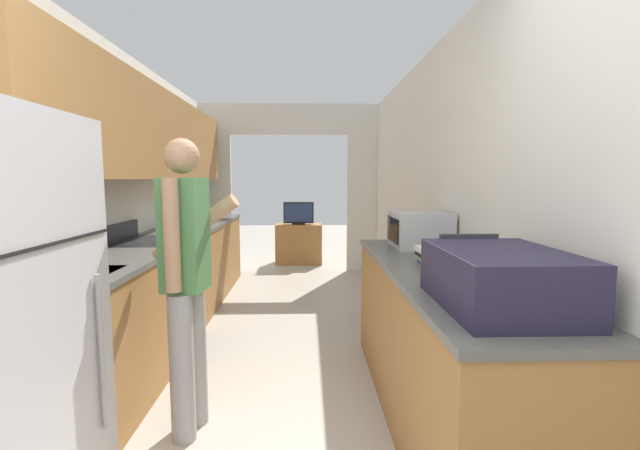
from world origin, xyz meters
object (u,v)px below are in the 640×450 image
object	(u,v)px
suitcase	(500,278)
knife	(176,232)
microwave	(420,229)
book_stack	(439,257)
person	(186,279)
television	(299,213)
range_oven	(156,293)
tv_cabinet	(299,244)

from	to	relation	value
suitcase	knife	world-z (taller)	suitcase
microwave	suitcase	bearing A→B (deg)	-93.07
microwave	book_stack	distance (m)	0.72
knife	person	bearing A→B (deg)	-109.29
person	book_stack	bearing A→B (deg)	-76.12
person	television	size ratio (longest dim) A/B	3.28
suitcase	book_stack	world-z (taller)	suitcase
suitcase	television	xyz separation A→B (m)	(-0.89, 5.38, -0.18)
suitcase	microwave	xyz separation A→B (m)	(0.08, 1.50, 0.01)
microwave	person	bearing A→B (deg)	-150.86
range_oven	microwave	world-z (taller)	microwave
person	knife	distance (m)	1.85
suitcase	microwave	bearing A→B (deg)	86.93
range_oven	person	xyz separation A→B (m)	(0.60, -1.23, 0.41)
range_oven	person	distance (m)	1.43
person	suitcase	bearing A→B (deg)	-106.23
suitcase	tv_cabinet	size ratio (longest dim) A/B	0.88
television	microwave	bearing A→B (deg)	-75.98
range_oven	book_stack	distance (m)	2.36
tv_cabinet	knife	world-z (taller)	knife
television	suitcase	bearing A→B (deg)	-80.61
range_oven	knife	world-z (taller)	range_oven
book_stack	suitcase	bearing A→B (deg)	-90.52
tv_cabinet	range_oven	bearing A→B (deg)	-107.70
knife	book_stack	bearing A→B (deg)	-76.70
knife	television	bearing A→B (deg)	31.85
range_oven	television	world-z (taller)	range_oven
tv_cabinet	television	bearing A→B (deg)	-90.00
microwave	television	distance (m)	4.01
range_oven	suitcase	xyz separation A→B (m)	(2.02, -1.89, 0.56)
microwave	knife	distance (m)	2.27
microwave	book_stack	xyz separation A→B (m)	(-0.07, -0.71, -0.07)
book_stack	knife	size ratio (longest dim) A/B	1.00
microwave	book_stack	size ratio (longest dim) A/B	1.48
range_oven	tv_cabinet	distance (m)	3.71
person	book_stack	size ratio (longest dim) A/B	5.37
microwave	knife	world-z (taller)	microwave
television	knife	size ratio (longest dim) A/B	1.64
television	person	bearing A→B (deg)	-96.37
range_oven	person	bearing A→B (deg)	-63.94
television	knife	xyz separation A→B (m)	(-1.11, -2.97, 0.07)
person	book_stack	distance (m)	1.43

